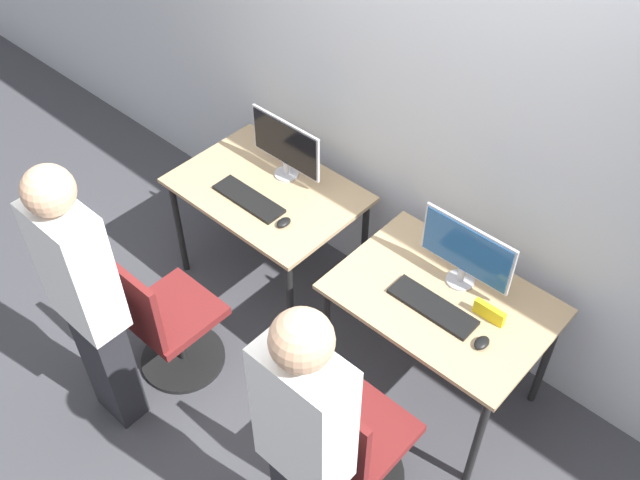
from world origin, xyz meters
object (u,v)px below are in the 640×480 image
monitor_left (286,146)px  office_chair_right (352,446)px  office_chair_left (167,325)px  keyboard_right (432,307)px  person_right (305,444)px  monitor_right (466,252)px  keyboard_left (249,199)px  mouse_left (284,222)px  person_left (86,297)px  mouse_right (482,343)px

monitor_left → office_chair_right: monitor_left is taller
office_chair_left → keyboard_right: 1.44m
monitor_left → person_right: size_ratio=0.30×
monitor_left → monitor_right: 1.22m
keyboard_right → monitor_right: bearing=90.0°
keyboard_left → mouse_left: mouse_left is taller
office_chair_left → person_right: (1.25, -0.24, 0.56)m
person_left → monitor_right: bearing=49.9°
keyboard_left → keyboard_right: same height
monitor_left → person_left: bearing=-87.2°
monitor_left → person_left: (0.07, -1.38, -0.05)m
office_chair_left → person_right: size_ratio=0.53×
keyboard_left → office_chair_left: office_chair_left is taller
monitor_right → mouse_right: monitor_right is taller
monitor_left → mouse_right: 1.55m
mouse_left → monitor_right: (0.93, 0.30, 0.19)m
mouse_left → person_left: bearing=-101.4°
keyboard_right → person_right: 1.02m
monitor_left → office_chair_left: bearing=-86.1°
keyboard_left → keyboard_right: bearing=2.4°
mouse_right → keyboard_left: bearing=-179.1°
office_chair_left → mouse_left: bearing=73.1°
person_left → office_chair_right: size_ratio=1.87×
monitor_left → keyboard_left: monitor_left is taller
monitor_right → keyboard_right: (0.00, -0.24, -0.20)m
keyboard_right → person_left: bearing=-135.5°
monitor_left → monitor_right: same height
monitor_right → person_right: 1.24m
monitor_left → person_right: bearing=-43.6°
keyboard_left → person_left: bearing=-86.5°
monitor_left → mouse_left: 0.46m
keyboard_left → mouse_left: bearing=-2.0°
office_chair_left → office_chair_right: same height
mouse_right → office_chair_left: bearing=-153.0°
mouse_right → mouse_left: bearing=-178.5°
keyboard_right → mouse_right: 0.30m
keyboard_left → monitor_right: (1.22, 0.29, 0.20)m
monitor_left → office_chair_left: 1.18m
keyboard_right → office_chair_right: bearing=-85.1°
monitor_right → keyboard_right: monitor_right is taller
mouse_right → monitor_right: bearing=138.2°
mouse_left → office_chair_right: size_ratio=0.10×
office_chair_left → monitor_right: (1.15, 1.00, 0.60)m
person_right → office_chair_right: bearing=97.8°
office_chair_left → mouse_right: size_ratio=9.87×
mouse_left → person_right: size_ratio=0.05×
monitor_right → mouse_right: (0.30, -0.26, -0.19)m
mouse_right → person_right: bearing=-101.1°
keyboard_left → person_right: bearing=-35.8°
monitor_left → mouse_right: bearing=-10.5°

